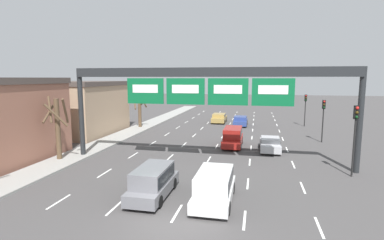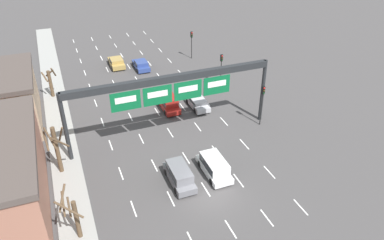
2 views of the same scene
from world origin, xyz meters
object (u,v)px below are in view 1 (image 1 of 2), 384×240
Objects in this scene: suv_red at (233,136)px; tree_bare_closest at (140,111)px; traffic_light_far_end at (355,127)px; car_silver at (270,143)px; car_gold at (219,118)px; suv_white at (214,185)px; suv_grey at (153,180)px; traffic_light_near_gantry at (305,104)px; traffic_light_mid_block at (323,112)px; car_blue at (240,121)px; tree_bare_second at (57,125)px; sign_gantry at (207,83)px.

tree_bare_closest is at bearing 147.18° from suv_red.
tree_bare_closest is (-21.57, 15.75, -1.23)m from traffic_light_far_end.
car_silver is 17.71m from car_gold.
suv_white is at bearing -83.45° from car_gold.
suv_grey is 1.05× the size of car_silver.
suv_white is 10.78m from traffic_light_far_end.
traffic_light_mid_block reaches higher than traffic_light_near_gantry.
suv_white reaches higher than car_blue.
suv_red is (-3.49, 1.03, 0.34)m from car_silver.
traffic_light_mid_block is 11.19m from traffic_light_far_end.
car_gold is 1.03× the size of tree_bare_closest.
traffic_light_near_gantry is (11.93, -1.02, 2.40)m from car_gold.
tree_bare_second is at bearing 158.03° from suv_white.
sign_gantry reaches higher than car_gold.
sign_gantry is 4.64× the size of suv_red.
car_blue is 9.10m from traffic_light_near_gantry.
suv_grey is at bearing -90.30° from car_gold.
sign_gantry is 4.67× the size of suv_white.
tree_bare_second is (-10.06, -23.46, 2.21)m from car_gold.
traffic_light_mid_block is (5.40, 4.82, 2.48)m from car_silver.
tree_bare_closest is at bearing 120.84° from suv_white.
car_silver is (6.86, 12.46, -0.28)m from suv_grey.
traffic_light_mid_block is at bearing -11.81° from tree_bare_closest.
traffic_light_near_gantry reaches higher than car_silver.
suv_grey is at bearing -97.30° from car_blue.
suv_white is 0.92× the size of tree_bare_second.
car_gold is 25.78m from traffic_light_far_end.
sign_gantry is 9.02m from suv_grey.
sign_gantry is 5.21× the size of tree_bare_closest.
car_gold is (-6.71, 16.39, 0.06)m from car_silver.
sign_gantry is 19.11m from tree_bare_closest.
car_silver is at bearing -138.27° from traffic_light_mid_block.
tree_bare_closest is (-11.44, 14.77, -4.02)m from sign_gantry.
traffic_light_far_end reaches higher than car_blue.
car_silver is 7.65m from traffic_light_mid_block.
car_gold is 12.21m from traffic_light_near_gantry.
suv_red is (-0.09, 13.49, 0.07)m from suv_white.
suv_white is at bearing -59.16° from tree_bare_closest.
car_silver is 1.00× the size of traffic_light_near_gantry.
traffic_light_far_end is at bearing -40.62° from suv_red.
tree_bare_closest is at bearing 88.87° from tree_bare_second.
suv_white is 13.50m from suv_red.
car_gold is at bearing 89.70° from suv_grey.
car_blue is 0.90× the size of suv_red.
traffic_light_near_gantry is 1.00× the size of traffic_light_mid_block.
suv_white is 29.22m from traffic_light_near_gantry.
suv_red is 15.68m from tree_bare_second.
suv_white is 1.12× the size of tree_bare_closest.
traffic_light_near_gantry is at bearing 91.01° from traffic_light_mid_block.
traffic_light_near_gantry is 0.87× the size of tree_bare_second.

